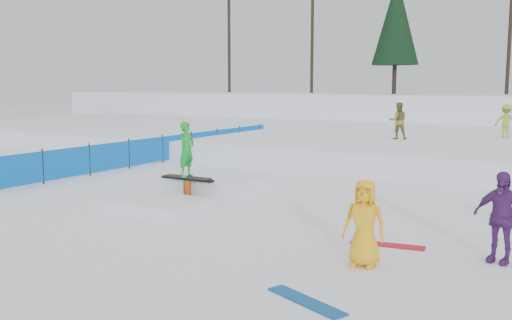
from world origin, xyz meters
The scene contains 11 objects.
ground centered at (0.00, 0.00, 0.00)m, with size 120.00×120.00×0.00m, color white.
snow_berm centered at (0.00, 30.00, 1.20)m, with size 60.00×14.00×2.40m, color white.
snow_midrise centered at (0.00, 16.00, 0.40)m, with size 50.00×18.00×0.80m, color white.
safety_fence centered at (-6.50, 6.60, 0.55)m, with size 0.05×16.00×1.10m.
walker_olive centered at (1.09, 12.63, 1.56)m, with size 0.74×0.58×1.53m, color olive.
walker_ygreen centered at (4.89, 15.37, 1.52)m, with size 0.93×0.53×1.44m, color #8CB02D.
spectator_purple centered at (6.78, -0.35, 0.80)m, with size 0.94×0.39×1.60m, color #55266F.
spectator_yellow centered at (4.82, -1.72, 0.75)m, with size 0.73×0.47×1.49m, color #FDB116.
loose_board_red centered at (4.80, -0.33, 0.01)m, with size 1.40×0.28×0.03m, color #AB0F23.
loose_board_teal centered at (4.69, -3.70, 0.01)m, with size 1.40×0.28×0.03m, color navy.
jib_rail_feature centered at (-0.95, 1.51, 0.30)m, with size 2.60×4.40×2.11m.
Camera 1 is at (8.02, -10.74, 3.07)m, focal length 40.00 mm.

